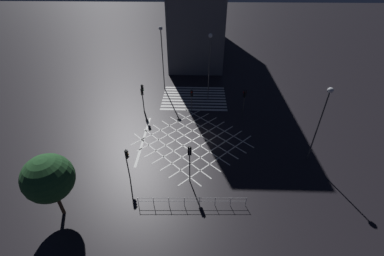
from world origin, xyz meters
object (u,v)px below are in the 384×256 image
(street_lamp_east, at_px, (210,55))
(street_lamp_far, at_px, (162,45))
(traffic_light_ne_main, at_px, (127,159))
(street_lamp_west, at_px, (324,109))
(traffic_light_sw_main, at_px, (244,97))
(traffic_light_sw_cross, at_px, (245,96))
(traffic_light_median_north, at_px, (190,157))
(traffic_light_median_south, at_px, (192,97))
(street_tree_near, at_px, (49,178))
(traffic_light_se_cross, at_px, (142,95))
(traffic_light_se_main, at_px, (143,93))

(street_lamp_east, xyz_separation_m, street_lamp_far, (7.17, -3.77, 0.11))
(traffic_light_ne_main, bearing_deg, street_lamp_west, 10.79)
(traffic_light_sw_main, xyz_separation_m, street_lamp_far, (12.06, -7.14, 4.84))
(traffic_light_sw_cross, height_order, street_lamp_west, street_lamp_west)
(traffic_light_median_north, height_order, street_lamp_far, street_lamp_far)
(traffic_light_sw_cross, distance_m, traffic_light_ne_main, 19.01)
(street_lamp_east, bearing_deg, street_lamp_far, -27.76)
(traffic_light_median_south, relative_size, street_lamp_far, 0.34)
(traffic_light_sw_cross, bearing_deg, traffic_light_ne_main, -43.85)
(traffic_light_median_north, distance_m, street_tree_near, 11.87)
(traffic_light_sw_main, xyz_separation_m, traffic_light_median_south, (7.28, 0.12, 0.03))
(street_lamp_east, distance_m, street_lamp_far, 8.11)
(traffic_light_ne_main, relative_size, traffic_light_se_cross, 1.08)
(street_lamp_west, distance_m, street_lamp_far, 24.78)
(traffic_light_se_main, xyz_separation_m, street_lamp_far, (-1.90, -7.77, 4.12))
(street_lamp_west, bearing_deg, street_lamp_east, -50.66)
(traffic_light_se_cross, bearing_deg, street_tree_near, -12.19)
(traffic_light_sw_main, xyz_separation_m, traffic_light_median_north, (7.04, 13.55, 0.72))
(traffic_light_median_north, height_order, street_tree_near, street_tree_near)
(traffic_light_sw_cross, relative_size, traffic_light_se_main, 0.76)
(traffic_light_sw_main, relative_size, street_tree_near, 0.53)
(traffic_light_se_cross, xyz_separation_m, street_tree_near, (3.85, 17.80, 1.87))
(traffic_light_ne_main, xyz_separation_m, street_lamp_east, (-8.17, -16.84, 4.44))
(street_lamp_far, bearing_deg, traffic_light_sw_main, 149.39)
(traffic_light_median_south, distance_m, street_lamp_far, 9.93)
(traffic_light_ne_main, distance_m, traffic_light_se_main, 12.88)
(traffic_light_ne_main, bearing_deg, street_tree_near, -138.97)
(street_tree_near, bearing_deg, traffic_light_ne_main, -138.97)
(street_lamp_far, xyz_separation_m, street_tree_near, (5.98, 24.96, -2.88))
(traffic_light_sw_cross, height_order, traffic_light_sw_main, traffic_light_sw_main)
(street_lamp_west, xyz_separation_m, street_tree_near, (23.99, 7.96, -2.06))
(traffic_light_median_south, bearing_deg, street_lamp_far, -146.59)
(traffic_light_median_south, distance_m, street_lamp_east, 6.31)
(traffic_light_sw_main, bearing_deg, street_lamp_east, -34.52)
(traffic_light_ne_main, xyz_separation_m, traffic_light_median_south, (-5.78, -13.36, -0.26))
(street_lamp_east, bearing_deg, traffic_light_median_south, 55.55)
(street_lamp_west, height_order, street_tree_near, street_lamp_west)
(street_lamp_east, bearing_deg, traffic_light_se_cross, 19.98)
(traffic_light_median_north, bearing_deg, traffic_light_se_cross, 27.88)
(traffic_light_se_main, height_order, street_lamp_west, street_lamp_west)
(traffic_light_se_cross, relative_size, traffic_light_median_south, 1.02)
(street_lamp_far, bearing_deg, street_lamp_east, 152.24)
(traffic_light_se_main, distance_m, traffic_light_se_cross, 0.92)
(traffic_light_se_cross, bearing_deg, traffic_light_median_south, 89.20)
(traffic_light_se_cross, height_order, street_lamp_east, street_lamp_east)
(traffic_light_se_cross, bearing_deg, street_lamp_far, 163.40)
(traffic_light_ne_main, distance_m, traffic_light_se_cross, 13.51)
(traffic_light_sw_main, relative_size, traffic_light_median_south, 0.99)
(traffic_light_median_north, bearing_deg, traffic_light_sw_main, -27.44)
(traffic_light_sw_cross, height_order, street_lamp_east, street_lamp_east)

